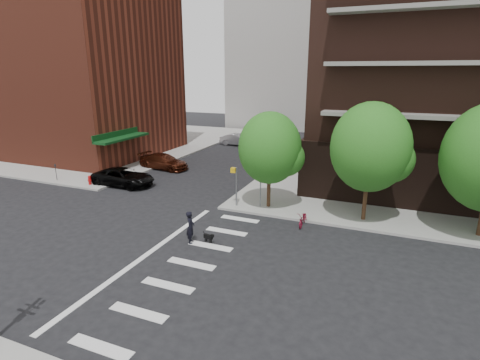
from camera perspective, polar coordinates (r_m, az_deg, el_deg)
ground at (r=19.69m, az=-15.15°, el=-10.63°), size 120.00×120.00×0.00m
sidewalk_nw at (r=52.24m, az=-21.16°, el=5.62°), size 31.00×33.00×0.15m
crosswalk at (r=18.53m, az=-9.58°, el=-12.03°), size 3.85×13.00×0.01m
midrise_nw at (r=45.88m, az=-24.95°, el=16.59°), size 21.40×15.50×20.00m
tree_a at (r=23.79m, az=4.54°, el=4.88°), size 4.00×4.00×5.90m
tree_b at (r=22.63m, az=19.22°, el=4.73°), size 4.50×4.50×6.65m
pedestrian_signal at (r=24.35m, az=0.23°, el=-0.12°), size 2.18×0.67×2.60m
fire_hydrant at (r=31.58m, az=-21.94°, el=0.06°), size 0.24×0.24×0.73m
parking_meter at (r=33.97m, az=-26.27°, el=1.34°), size 0.10×0.08×1.32m
parked_car_black at (r=30.88m, az=-17.36°, el=0.43°), size 2.41×5.04×1.39m
parked_car_maroon at (r=35.27m, az=-11.55°, el=2.77°), size 2.43×5.01×1.40m
parked_car_silver at (r=45.80m, az=-0.38°, el=6.16°), size 1.59×4.30×1.40m
scooter at (r=22.27m, az=9.59°, el=-5.82°), size 0.59×1.66×0.87m
dog_walker at (r=19.85m, az=-7.56°, el=-7.15°), size 0.75×0.64×1.76m
dog at (r=19.98m, az=-4.79°, el=-8.62°), size 0.63×0.29×0.52m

